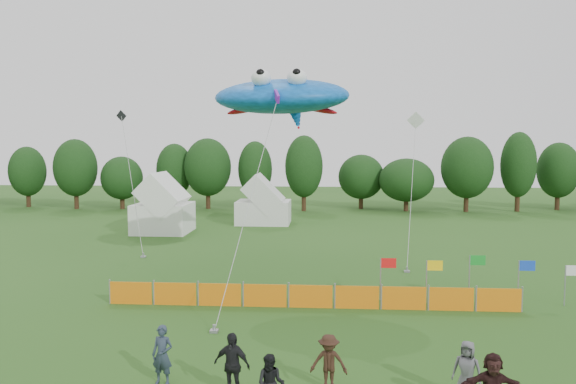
# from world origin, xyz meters

# --- Properties ---
(ground) EXTENTS (160.00, 160.00, 0.00)m
(ground) POSITION_xyz_m (0.00, 0.00, 0.00)
(ground) COLOR #234C16
(ground) RESTS_ON ground
(treeline) EXTENTS (104.57, 8.78, 8.36)m
(treeline) POSITION_xyz_m (1.61, 44.93, 4.18)
(treeline) COLOR #382314
(treeline) RESTS_ON ground
(tent_left) EXTENTS (4.40, 4.40, 3.88)m
(tent_left) POSITION_xyz_m (-11.73, 28.17, 1.96)
(tent_left) COLOR white
(tent_left) RESTS_ON ground
(tent_right) EXTENTS (4.83, 3.86, 3.41)m
(tent_right) POSITION_xyz_m (-4.18, 33.82, 1.72)
(tent_right) COLOR silver
(tent_right) RESTS_ON ground
(barrier_fence) EXTENTS (17.90, 0.06, 1.00)m
(barrier_fence) POSITION_xyz_m (0.86, 7.77, 0.50)
(barrier_fence) COLOR orange
(barrier_fence) RESTS_ON ground
(flag_row) EXTENTS (8.73, 0.58, 2.10)m
(flag_row) POSITION_xyz_m (8.14, 9.05, 1.33)
(flag_row) COLOR gray
(flag_row) RESTS_ON ground
(spectator_a) EXTENTS (0.71, 0.53, 1.77)m
(spectator_a) POSITION_xyz_m (-3.26, -0.36, 0.88)
(spectator_a) COLOR #273241
(spectator_a) RESTS_ON ground
(spectator_b) EXTENTS (0.85, 0.71, 1.58)m
(spectator_b) POSITION_xyz_m (0.11, -1.95, 0.79)
(spectator_b) COLOR black
(spectator_b) RESTS_ON ground
(spectator_c) EXTENTS (1.12, 0.71, 1.66)m
(spectator_c) POSITION_xyz_m (1.63, -0.48, 0.83)
(spectator_c) COLOR black
(spectator_c) RESTS_ON ground
(spectator_d) EXTENTS (1.17, 0.75, 1.85)m
(spectator_d) POSITION_xyz_m (-1.07, -1.08, 0.93)
(spectator_d) COLOR black
(spectator_d) RESTS_ON ground
(spectator_e) EXTENTS (0.95, 0.81, 1.64)m
(spectator_e) POSITION_xyz_m (5.47, -0.71, 0.82)
(spectator_e) COLOR #515156
(spectator_e) RESTS_ON ground
(stingray_kite) EXTENTS (7.39, 16.61, 10.68)m
(stingray_kite) POSITION_xyz_m (-0.69, 12.27, 9.44)
(stingray_kite) COLOR blue
(stingray_kite) RESTS_ON ground
(small_kite_white) EXTENTS (2.80, 11.26, 9.54)m
(small_kite_white) POSITION_xyz_m (7.46, 22.93, 6.45)
(small_kite_white) COLOR white
(small_kite_white) RESTS_ON ground
(small_kite_dark) EXTENTS (3.59, 5.16, 9.55)m
(small_kite_dark) POSITION_xyz_m (-11.74, 20.81, 5.26)
(small_kite_dark) COLOR black
(small_kite_dark) RESTS_ON ground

